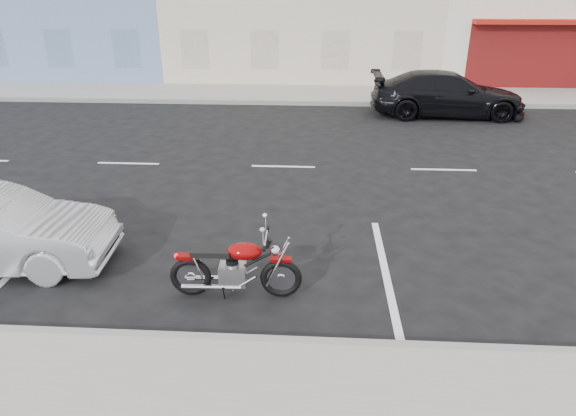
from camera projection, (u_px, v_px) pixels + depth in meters
name	position (u px, v px, depth m)	size (l,w,h in m)	color
ground	(363.00, 168.00, 12.86)	(120.00, 120.00, 0.00)	black
sidewalk_far	(225.00, 93.00, 21.04)	(80.00, 3.40, 0.15)	gray
curb_near	(18.00, 333.00, 6.71)	(80.00, 0.12, 0.16)	gray
curb_far	(217.00, 102.00, 19.48)	(80.00, 0.12, 0.16)	gray
motorcycle	(283.00, 270.00, 7.46)	(1.95, 0.64, 0.98)	black
car_far	(447.00, 94.00, 17.56)	(2.10, 5.17, 1.50)	black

